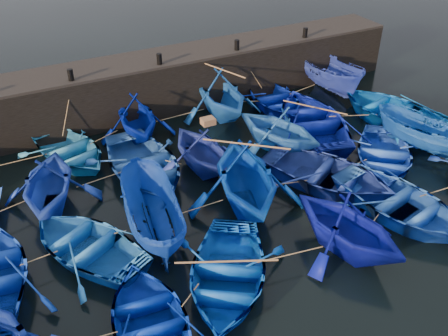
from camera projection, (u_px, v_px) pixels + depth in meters
name	position (u px, v px, depth m)	size (l,w,h in m)	color
ground	(267.00, 231.00, 17.04)	(120.00, 120.00, 0.00)	black
quay_wall	(155.00, 85.00, 24.13)	(26.00, 2.50, 2.50)	black
quay_top	(153.00, 59.00, 23.41)	(26.00, 2.50, 0.12)	black
bollard_1	(71.00, 75.00, 21.04)	(0.24, 0.24, 0.50)	black
bollard_2	(159.00, 59.00, 22.57)	(0.24, 0.24, 0.50)	black
bollard_3	(237.00, 45.00, 24.10)	(0.24, 0.24, 0.50)	black
bollard_4	(305.00, 33.00, 25.63)	(0.24, 0.24, 0.50)	black
boat_1	(69.00, 151.00, 20.53)	(3.24, 4.53, 0.94)	#2576BE
boat_2	(136.00, 117.00, 21.87)	(3.33, 3.86, 2.03)	#001697
boat_3	(221.00, 93.00, 23.49)	(3.85, 4.47, 2.35)	blue
boat_4	(275.00, 99.00, 24.60)	(3.16, 4.42, 0.92)	#061FA2
boat_5	(329.00, 74.00, 25.95)	(1.85, 4.92, 1.90)	#253AA5
boat_7	(48.00, 182.00, 17.60)	(3.50, 4.07, 2.14)	#1635A6
boat_8	(144.00, 166.00, 19.40)	(3.88, 5.42, 1.12)	#2253A0
boat_9	(202.00, 148.00, 19.62)	(3.31, 3.84, 2.02)	navy
boat_10	(279.00, 128.00, 20.92)	(3.47, 4.03, 2.12)	blue
boat_11	(313.00, 120.00, 22.51)	(4.10, 5.74, 1.19)	#07178D
boat_12	(392.00, 110.00, 23.37)	(3.96, 5.54, 1.15)	blue
boat_14	(87.00, 244.00, 15.79)	(3.27, 4.57, 0.95)	blue
boat_15	(152.00, 214.00, 16.37)	(1.75, 4.66, 1.80)	#0D3797
boat_16	(245.00, 176.00, 17.52)	(4.21, 4.88, 2.57)	#053BC0
boat_17	(327.00, 174.00, 18.95)	(3.71, 5.19, 1.08)	navy
boat_18	(384.00, 155.00, 20.19)	(3.36, 4.69, 0.97)	blue
boat_19	(424.00, 135.00, 20.90)	(1.62, 4.29, 1.66)	#114BA0
boat_21	(151.00, 321.00, 13.29)	(3.10, 4.33, 0.90)	#001F92
boat_22	(226.00, 275.00, 14.65)	(3.44, 4.82, 1.00)	#0541B7
boat_23	(348.00, 225.00, 15.63)	(3.55, 4.12, 2.17)	#060E89
boat_24	(401.00, 204.00, 17.43)	(3.70, 5.17, 1.07)	blue
wooden_crate	(208.00, 121.00, 19.11)	(0.51, 0.41, 0.26)	brown
mooring_ropes	(200.00, 142.00, 20.35)	(18.34, 11.71, 2.10)	tan
loose_oars	(255.00, 133.00, 19.04)	(10.12, 12.01, 1.63)	#99724C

